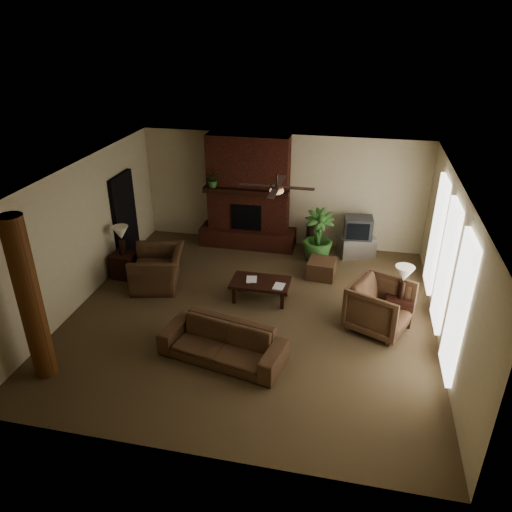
% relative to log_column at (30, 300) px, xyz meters
% --- Properties ---
extents(room_shell, '(7.00, 7.00, 7.00)m').
position_rel_log_column_xyz_m(room_shell, '(2.95, 2.40, 0.00)').
color(room_shell, brown).
rests_on(room_shell, ground).
extents(fireplace, '(2.40, 0.70, 2.80)m').
position_rel_log_column_xyz_m(fireplace, '(2.15, 5.62, -0.24)').
color(fireplace, '#522116').
rests_on(fireplace, ground).
extents(windows, '(0.08, 3.65, 2.35)m').
position_rel_log_column_xyz_m(windows, '(6.40, 2.60, -0.05)').
color(windows, white).
rests_on(windows, ground).
extents(log_column, '(0.36, 0.36, 2.80)m').
position_rel_log_column_xyz_m(log_column, '(0.00, 0.00, 0.00)').
color(log_column, brown).
rests_on(log_column, ground).
extents(doorway, '(0.10, 1.00, 2.10)m').
position_rel_log_column_xyz_m(doorway, '(-0.49, 4.20, -0.35)').
color(doorway, black).
rests_on(doorway, ground).
extents(ceiling_fan, '(1.35, 1.35, 0.37)m').
position_rel_log_column_xyz_m(ceiling_fan, '(3.35, 2.70, 1.13)').
color(ceiling_fan, black).
rests_on(ceiling_fan, ceiling).
extents(sofa, '(2.23, 1.07, 0.84)m').
position_rel_log_column_xyz_m(sofa, '(2.76, 0.99, -0.98)').
color(sofa, '#4E3521').
rests_on(sofa, ground).
extents(armchair_left, '(1.06, 1.37, 1.07)m').
position_rel_log_column_xyz_m(armchair_left, '(0.70, 3.14, -0.87)').
color(armchair_left, '#4E3521').
rests_on(armchair_left, ground).
extents(armchair_right, '(1.29, 1.32, 1.05)m').
position_rel_log_column_xyz_m(armchair_right, '(5.37, 2.44, -0.87)').
color(armchair_right, '#4E3521').
rests_on(armchair_right, ground).
extents(coffee_table, '(1.20, 0.70, 0.43)m').
position_rel_log_column_xyz_m(coffee_table, '(3.00, 3.00, -1.03)').
color(coffee_table, black).
rests_on(coffee_table, ground).
extents(ottoman, '(0.65, 0.65, 0.40)m').
position_rel_log_column_xyz_m(ottoman, '(4.15, 4.25, -1.20)').
color(ottoman, '#4E3521').
rests_on(ottoman, ground).
extents(tv_stand, '(0.98, 0.79, 0.50)m').
position_rel_log_column_xyz_m(tv_stand, '(4.88, 5.52, -1.15)').
color(tv_stand, '#B6B6B8').
rests_on(tv_stand, ground).
extents(tv, '(0.69, 0.58, 0.52)m').
position_rel_log_column_xyz_m(tv, '(4.88, 5.46, -0.64)').
color(tv, '#363638').
rests_on(tv, tv_stand).
extents(floor_vase, '(0.34, 0.34, 0.77)m').
position_rel_log_column_xyz_m(floor_vase, '(3.81, 5.55, -0.97)').
color(floor_vase, black).
rests_on(floor_vase, ground).
extents(floor_plant, '(1.04, 1.42, 0.71)m').
position_rel_log_column_xyz_m(floor_plant, '(3.97, 5.02, -1.04)').
color(floor_plant, '#315F26').
rests_on(floor_plant, ground).
extents(side_table_left, '(0.52, 0.52, 0.55)m').
position_rel_log_column_xyz_m(side_table_left, '(-0.20, 3.37, -1.12)').
color(side_table_left, black).
rests_on(side_table_left, ground).
extents(lamp_left, '(0.43, 0.43, 0.65)m').
position_rel_log_column_xyz_m(lamp_left, '(-0.20, 3.39, -0.40)').
color(lamp_left, black).
rests_on(lamp_left, side_table_left).
extents(side_table_right, '(0.53, 0.53, 0.55)m').
position_rel_log_column_xyz_m(side_table_right, '(5.74, 2.80, -1.12)').
color(side_table_right, black).
rests_on(side_table_right, ground).
extents(lamp_right, '(0.44, 0.44, 0.65)m').
position_rel_log_column_xyz_m(lamp_right, '(5.75, 2.74, -0.40)').
color(lamp_right, black).
rests_on(lamp_right, side_table_right).
extents(mantel_plant, '(0.45, 0.48, 0.33)m').
position_rel_log_column_xyz_m(mantel_plant, '(1.35, 5.35, 0.32)').
color(mantel_plant, '#315F26').
rests_on(mantel_plant, fireplace).
extents(mantel_vase, '(0.25, 0.25, 0.22)m').
position_rel_log_column_xyz_m(mantel_vase, '(2.95, 5.34, 0.27)').
color(mantel_vase, '#955D3B').
rests_on(mantel_vase, fireplace).
extents(book_a, '(0.22, 0.06, 0.29)m').
position_rel_log_column_xyz_m(book_a, '(2.71, 2.99, -0.83)').
color(book_a, '#999999').
rests_on(book_a, coffee_table).
extents(book_b, '(0.21, 0.04, 0.29)m').
position_rel_log_column_xyz_m(book_b, '(3.30, 2.86, -0.82)').
color(book_b, '#999999').
rests_on(book_b, coffee_table).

